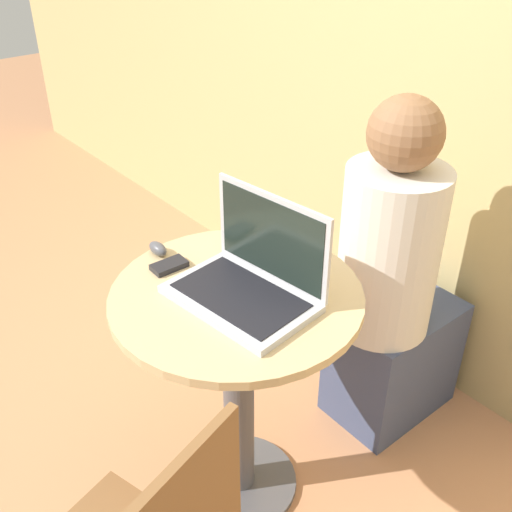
{
  "coord_description": "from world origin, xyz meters",
  "views": [
    {
      "loc": [
        1.0,
        -0.78,
        1.68
      ],
      "look_at": [
        0.02,
        0.05,
        0.87
      ],
      "focal_mm": 42.0,
      "sensor_mm": 36.0,
      "label": 1
    }
  ],
  "objects": [
    {
      "name": "ground_plane",
      "position": [
        0.0,
        0.0,
        0.0
      ],
      "size": [
        12.0,
        12.0,
        0.0
      ],
      "primitive_type": "plane",
      "color": "tan"
    },
    {
      "name": "back_wall",
      "position": [
        0.0,
        0.94,
        1.3
      ],
      "size": [
        7.0,
        0.05,
        2.6
      ],
      "color": "tan",
      "rests_on": "ground_plane"
    },
    {
      "name": "cell_phone",
      "position": [
        -0.21,
        -0.07,
        0.78
      ],
      "size": [
        0.06,
        0.1,
        0.02
      ],
      "color": "black",
      "rests_on": "round_table"
    },
    {
      "name": "person_seated",
      "position": [
        0.07,
        0.59,
        0.51
      ],
      "size": [
        0.31,
        0.48,
        1.2
      ],
      "color": "#3D4766",
      "rests_on": "ground_plane"
    },
    {
      "name": "computer_mouse",
      "position": [
        -0.29,
        -0.06,
        0.79
      ],
      "size": [
        0.07,
        0.04,
        0.04
      ],
      "color": "#4C4C51",
      "rests_on": "round_table"
    },
    {
      "name": "round_table",
      "position": [
        0.0,
        0.0,
        0.54
      ],
      "size": [
        0.66,
        0.66,
        0.77
      ],
      "color": "#4C4C51",
      "rests_on": "ground_plane"
    },
    {
      "name": "laptop",
      "position": [
        0.03,
        0.02,
        0.83
      ],
      "size": [
        0.39,
        0.28,
        0.26
      ],
      "color": "#B7B7BC",
      "rests_on": "round_table"
    }
  ]
}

